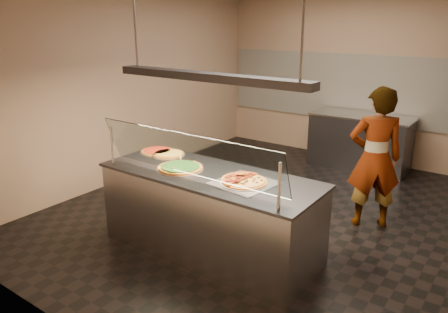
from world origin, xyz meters
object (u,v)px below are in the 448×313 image
Objects in this scene: pizza_spatula at (184,158)px; prep_table at (360,141)px; pizza_spinach at (180,167)px; pizza_cheese at (169,154)px; pizza_tomato at (157,151)px; worker at (375,158)px; perforated_tray at (244,182)px; half_pizza_sausage at (254,183)px; half_pizza_pepperoni at (235,178)px; sneeze_guard at (188,155)px; heat_lamp_housing at (208,77)px; serving_counter at (210,213)px.

pizza_spatula is 3.78m from prep_table.
pizza_spinach is 1.29× the size of pizza_cheese.
worker is at bearing 33.48° from pizza_tomato.
pizza_spatula is (-0.97, 0.21, 0.02)m from perforated_tray.
worker reaches higher than half_pizza_sausage.
pizza_spinach is at bearing 17.39° from worker.
half_pizza_pepperoni is at bearing -179.64° from perforated_tray.
sneeze_guard is 3.60× the size of perforated_tray.
pizza_spatula is 2.31m from worker.
half_pizza_pepperoni is at bearing 42.99° from sneeze_guard.
heat_lamp_housing is at bearing 177.44° from perforated_tray.
serving_counter is 1.06× the size of heat_lamp_housing.
serving_counter is 0.75m from half_pizza_sausage.
prep_table is (0.85, 3.64, -0.49)m from pizza_spatula.
half_pizza_pepperoni reaches higher than pizza_spatula.
half_pizza_sausage is at bearing 0.73° from perforated_tray.
half_pizza_pepperoni reaches higher than half_pizza_sausage.
sneeze_guard is 4.25× the size of pizza_spinach.
perforated_tray is 3.88m from prep_table.
pizza_spatula is 0.12× the size of heat_lamp_housing.
sneeze_guard is at bearing 28.15° from worker.
sneeze_guard reaches higher than half_pizza_sausage.
worker is (1.57, 1.78, -0.07)m from pizza_spinach.
worker is (2.22, 1.47, -0.06)m from pizza_tomato.
heat_lamp_housing is (-0.34, -3.83, 1.48)m from prep_table.
half_pizza_pepperoni is at bearing -3.49° from serving_counter.
pizza_spinach is at bearing -33.73° from pizza_cheese.
half_pizza_pepperoni is 1.04m from heat_lamp_housing.
pizza_cheese is at bearing 163.60° from serving_counter.
heat_lamp_housing reaches higher than worker.
serving_counter is at bearing 10.72° from pizza_spinach.
pizza_spatula is (-0.52, 0.19, 0.49)m from serving_counter.
pizza_spatula is at bearing 160.08° from serving_counter.
half_pizza_sausage is (0.11, 0.00, 0.02)m from perforated_tray.
sneeze_guard is 4.59× the size of half_pizza_sausage.
half_pizza_sausage is 1.14m from heat_lamp_housing.
half_pizza_sausage is 1.39m from pizza_cheese.
heat_lamp_housing reaches higher than sneeze_guard.
half_pizza_sausage reaches higher than pizza_spatula.
half_pizza_sausage is (0.22, 0.00, -0.01)m from half_pizza_pepperoni.
sneeze_guard is 0.54m from half_pizza_pepperoni.
half_pizza_sausage is at bearing 38.15° from worker.
sneeze_guard is 0.71m from half_pizza_sausage.
pizza_cheese is (-1.26, 0.26, 0.01)m from perforated_tray.
pizza_tomato is (-1.00, 0.59, -0.28)m from sneeze_guard.
pizza_cheese is 0.29m from pizza_spatula.
half_pizza_pepperoni reaches higher than pizza_cheese.
pizza_spatula reaches higher than pizza_cheese.
serving_counter is at bearing -19.92° from pizza_spatula.
pizza_cheese is at bearing 167.36° from half_pizza_pepperoni.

